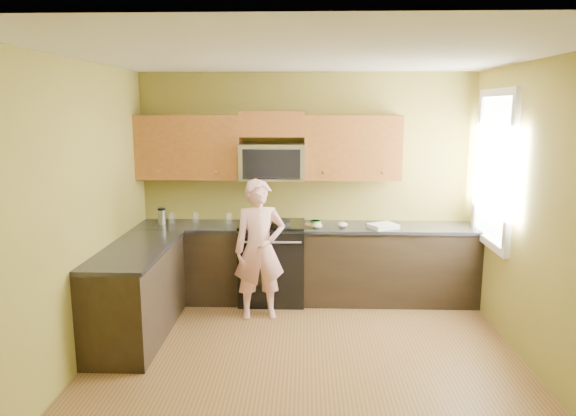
{
  "coord_description": "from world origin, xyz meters",
  "views": [
    {
      "loc": [
        -0.01,
        -4.46,
        2.29
      ],
      "look_at": [
        -0.2,
        1.3,
        1.2
      ],
      "focal_mm": 33.33,
      "sensor_mm": 36.0,
      "label": 1
    }
  ],
  "objects_px": {
    "microwave": "(273,179)",
    "woman": "(260,249)",
    "travel_mug": "(162,224)",
    "frying_pan": "(278,226)",
    "butter_tub": "(316,227)",
    "stove": "(272,262)"
  },
  "relations": [
    {
      "from": "frying_pan",
      "to": "travel_mug",
      "type": "height_order",
      "value": "travel_mug"
    },
    {
      "from": "frying_pan",
      "to": "butter_tub",
      "type": "bearing_deg",
      "value": -1.21
    },
    {
      "from": "stove",
      "to": "butter_tub",
      "type": "distance_m",
      "value": 0.68
    },
    {
      "from": "microwave",
      "to": "woman",
      "type": "distance_m",
      "value": 0.95
    },
    {
      "from": "microwave",
      "to": "travel_mug",
      "type": "bearing_deg",
      "value": -175.55
    },
    {
      "from": "microwave",
      "to": "frying_pan",
      "type": "height_order",
      "value": "microwave"
    },
    {
      "from": "frying_pan",
      "to": "woman",
      "type": "bearing_deg",
      "value": -133.29
    },
    {
      "from": "butter_tub",
      "to": "travel_mug",
      "type": "xyz_separation_m",
      "value": [
        -1.83,
        0.07,
        0.0
      ]
    },
    {
      "from": "stove",
      "to": "woman",
      "type": "xyz_separation_m",
      "value": [
        -0.1,
        -0.53,
        0.29
      ]
    },
    {
      "from": "microwave",
      "to": "travel_mug",
      "type": "xyz_separation_m",
      "value": [
        -1.31,
        -0.1,
        -0.53
      ]
    },
    {
      "from": "microwave",
      "to": "woman",
      "type": "height_order",
      "value": "microwave"
    },
    {
      "from": "frying_pan",
      "to": "butter_tub",
      "type": "height_order",
      "value": "frying_pan"
    },
    {
      "from": "microwave",
      "to": "travel_mug",
      "type": "height_order",
      "value": "microwave"
    },
    {
      "from": "woman",
      "to": "frying_pan",
      "type": "bearing_deg",
      "value": 50.89
    },
    {
      "from": "butter_tub",
      "to": "travel_mug",
      "type": "distance_m",
      "value": 1.83
    },
    {
      "from": "stove",
      "to": "frying_pan",
      "type": "relative_size",
      "value": 1.99
    },
    {
      "from": "stove",
      "to": "microwave",
      "type": "height_order",
      "value": "microwave"
    },
    {
      "from": "frying_pan",
      "to": "microwave",
      "type": "bearing_deg",
      "value": 88.83
    },
    {
      "from": "stove",
      "to": "travel_mug",
      "type": "bearing_deg",
      "value": 179.01
    },
    {
      "from": "stove",
      "to": "microwave",
      "type": "distance_m",
      "value": 0.98
    },
    {
      "from": "microwave",
      "to": "butter_tub",
      "type": "bearing_deg",
      "value": -19.05
    },
    {
      "from": "stove",
      "to": "microwave",
      "type": "bearing_deg",
      "value": 90.0
    }
  ]
}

